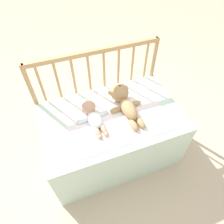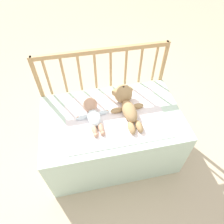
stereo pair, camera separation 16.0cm
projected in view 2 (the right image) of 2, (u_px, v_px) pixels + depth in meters
ground_plane at (112, 151)px, 2.07m from camera, size 12.00×12.00×0.00m
crib_mattress at (112, 136)px, 1.86m from camera, size 1.17×0.72×0.56m
crib_rail at (103, 77)px, 1.81m from camera, size 1.17×0.04×0.96m
blanket at (115, 117)px, 1.64m from camera, size 0.81×0.57×0.01m
teddy_bear at (126, 102)px, 1.67m from camera, size 0.29×0.47×0.16m
baby at (93, 113)px, 1.62m from camera, size 0.29×0.36×0.12m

